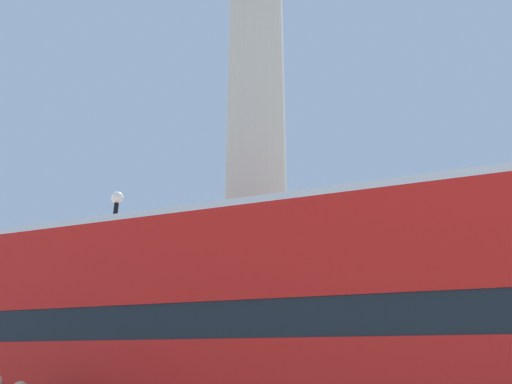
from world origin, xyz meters
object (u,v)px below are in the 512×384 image
(monument_column, at_px, (256,167))
(street_lamp, at_px, (106,299))
(bus_a, at_px, (272,328))
(equestrian_statue, at_px, (85,365))

(monument_column, relative_size, street_lamp, 3.51)
(monument_column, distance_m, bus_a, 8.47)
(bus_a, xyz_separation_m, street_lamp, (-6.29, 3.21, 1.09))
(monument_column, height_order, equestrian_statue, monument_column)
(monument_column, relative_size, bus_a, 2.13)
(equestrian_statue, bearing_deg, bus_a, -16.03)
(monument_column, distance_m, street_lamp, 6.35)
(bus_a, distance_m, street_lamp, 7.14)
(equestrian_statue, bearing_deg, monument_column, -1.63)
(monument_column, xyz_separation_m, street_lamp, (-3.64, -2.52, -4.55))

